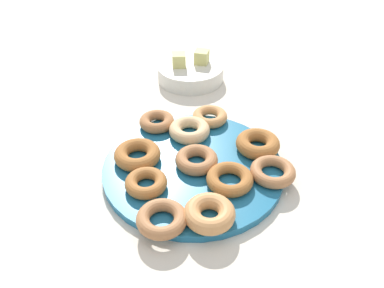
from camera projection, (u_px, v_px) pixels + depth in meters
ground_plane at (193, 171)px, 0.80m from camera, size 2.40×2.40×0.00m
donut_plate at (193, 168)px, 0.80m from camera, size 0.37×0.37×0.02m
donut_0 at (197, 161)px, 0.78m from camera, size 0.12×0.12×0.03m
donut_1 at (188, 130)px, 0.87m from camera, size 0.13×0.13×0.03m
donut_2 at (162, 219)px, 0.67m from camera, size 0.10×0.10×0.02m
donut_3 at (258, 144)px, 0.83m from camera, size 0.13×0.13×0.03m
donut_4 at (146, 183)px, 0.74m from camera, size 0.11×0.11×0.02m
donut_5 at (157, 122)px, 0.89m from camera, size 0.11×0.11×0.02m
donut_6 at (137, 155)px, 0.80m from camera, size 0.13×0.13×0.03m
donut_7 at (230, 179)px, 0.74m from camera, size 0.11×0.11×0.02m
donut_8 at (210, 117)px, 0.91m from camera, size 0.11×0.11×0.02m
donut_9 at (209, 213)px, 0.67m from camera, size 0.12×0.12×0.03m
donut_10 at (273, 172)px, 0.76m from camera, size 0.13×0.13×0.02m
fruit_bowl at (191, 73)px, 1.10m from camera, size 0.18×0.18×0.04m
melon_chunk_left at (179, 60)px, 1.07m from camera, size 0.04×0.04×0.04m
melon_chunk_right at (202, 57)px, 1.09m from camera, size 0.05×0.05×0.04m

